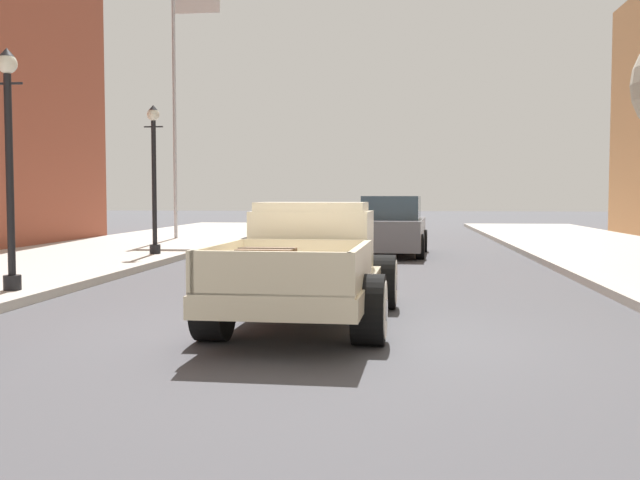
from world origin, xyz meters
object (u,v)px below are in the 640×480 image
object	(u,v)px
hotrod_truck_cream	(312,264)
flagpole	(180,78)
car_background_grey	(392,228)
street_lamp_near	(9,150)
street_lamp_far	(154,168)

from	to	relation	value
hotrod_truck_cream	flagpole	bearing A→B (deg)	112.35
car_background_grey	street_lamp_near	world-z (taller)	street_lamp_near
street_lamp_near	flagpole	xyz separation A→B (m)	(-1.52, 14.47, 3.39)
street_lamp_near	street_lamp_far	world-z (taller)	same
flagpole	hotrod_truck_cream	bearing A→B (deg)	-67.65
hotrod_truck_cream	street_lamp_near	xyz separation A→B (m)	(-5.02, 1.43, 1.63)
flagpole	street_lamp_near	bearing A→B (deg)	-84.01
hotrod_truck_cream	car_background_grey	world-z (taller)	car_background_grey
street_lamp_near	hotrod_truck_cream	bearing A→B (deg)	-15.95
hotrod_truck_cream	flagpole	size ratio (longest dim) A/B	0.55
car_background_grey	street_lamp_near	distance (m)	11.42
car_background_grey	street_lamp_far	distance (m)	6.68
street_lamp_far	street_lamp_near	bearing A→B (deg)	-88.75
street_lamp_near	car_background_grey	bearing A→B (deg)	58.13
street_lamp_far	flagpole	xyz separation A→B (m)	(-1.35, 6.96, 3.39)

